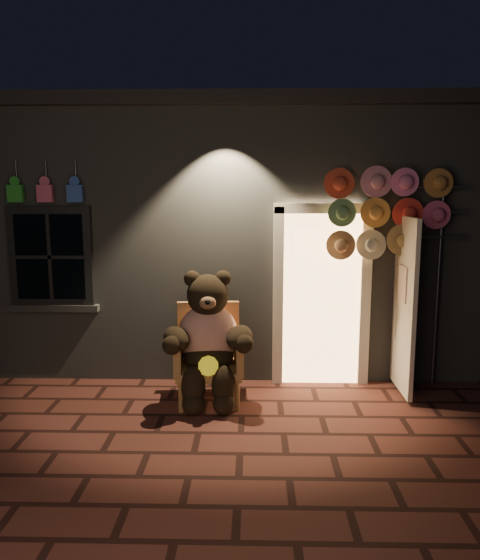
{
  "coord_description": "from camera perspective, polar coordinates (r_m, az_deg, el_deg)",
  "views": [
    {
      "loc": [
        0.53,
        -5.0,
        2.36
      ],
      "look_at": [
        0.38,
        1.0,
        1.35
      ],
      "focal_mm": 35.0,
      "sensor_mm": 36.0,
      "label": 1
    }
  ],
  "objects": [
    {
      "name": "ground",
      "position": [
        5.55,
        -4.37,
        -15.63
      ],
      "size": [
        60.0,
        60.0,
        0.0
      ],
      "primitive_type": "plane",
      "color": "#52261F",
      "rests_on": "ground"
    },
    {
      "name": "hat_rack",
      "position": [
        6.46,
        15.13,
        6.83
      ],
      "size": [
        1.65,
        0.22,
        2.58
      ],
      "color": "#59595E",
      "rests_on": "ground"
    },
    {
      "name": "teddy_bear",
      "position": [
        5.99,
        -3.35,
        -6.15
      ],
      "size": [
        1.07,
        0.86,
        1.48
      ],
      "rotation": [
        0.0,
        0.0,
        0.08
      ],
      "color": "red",
      "rests_on": "ground"
    },
    {
      "name": "shop_building",
      "position": [
        9.02,
        -1.97,
        5.59
      ],
      "size": [
        7.3,
        5.95,
        3.51
      ],
      "color": "slate",
      "rests_on": "ground"
    },
    {
      "name": "wicker_armchair",
      "position": [
        6.18,
        -3.3,
        -7.6
      ],
      "size": [
        0.79,
        0.72,
        1.08
      ],
      "rotation": [
        0.0,
        0.0,
        0.08
      ],
      "color": "#B26F44",
      "rests_on": "ground"
    }
  ]
}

